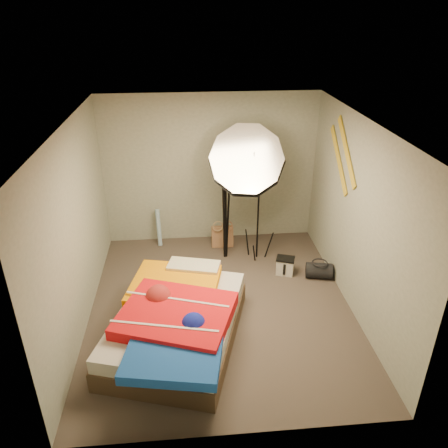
{
  "coord_description": "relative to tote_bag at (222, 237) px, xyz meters",
  "views": [
    {
      "loc": [
        -0.4,
        -4.8,
        3.7
      ],
      "look_at": [
        0.1,
        0.6,
        0.95
      ],
      "focal_mm": 35.0,
      "sensor_mm": 36.0,
      "label": 1
    }
  ],
  "objects": [
    {
      "name": "duffel_bag",
      "position": [
        1.36,
        -1.09,
        -0.06
      ],
      "size": [
        0.43,
        0.31,
        0.24
      ],
      "primitive_type": "cylinder",
      "rotation": [
        0.0,
        1.57,
        -0.22
      ],
      "color": "black",
      "rests_on": "floor"
    },
    {
      "name": "wall_left",
      "position": [
        -1.92,
        -1.65,
        1.07
      ],
      "size": [
        0.0,
        4.0,
        4.0
      ],
      "primitive_type": "plane",
      "rotation": [
        1.57,
        0.0,
        1.57
      ],
      "color": "#9FA392",
      "rests_on": "floor"
    },
    {
      "name": "photo_umbrella",
      "position": [
        0.31,
        -0.5,
        1.49
      ],
      "size": [
        1.44,
        1.13,
        2.32
      ],
      "color": "black",
      "rests_on": "floor"
    },
    {
      "name": "floor",
      "position": [
        -0.17,
        -1.65,
        -0.18
      ],
      "size": [
        4.0,
        4.0,
        0.0
      ],
      "primitive_type": "plane",
      "color": "#4A3F39",
      "rests_on": "ground"
    },
    {
      "name": "camera_tripod",
      "position": [
        0.02,
        -0.35,
        0.6
      ],
      "size": [
        0.07,
        0.07,
        1.35
      ],
      "color": "black",
      "rests_on": "floor"
    },
    {
      "name": "wall_stripe_upper",
      "position": [
        1.56,
        -1.05,
        1.77
      ],
      "size": [
        0.02,
        0.91,
        0.78
      ],
      "primitive_type": "cube",
      "rotation": [
        0.7,
        0.0,
        0.0
      ],
      "color": "gold",
      "rests_on": "wall_right"
    },
    {
      "name": "wall_right",
      "position": [
        1.58,
        -1.65,
        1.07
      ],
      "size": [
        0.0,
        4.0,
        4.0
      ],
      "primitive_type": "plane",
      "rotation": [
        1.57,
        0.0,
        -1.57
      ],
      "color": "#9FA392",
      "rests_on": "floor"
    },
    {
      "name": "bed",
      "position": [
        -0.75,
        -2.27,
        0.11
      ],
      "size": [
        1.87,
        2.37,
        0.58
      ],
      "color": "#4E3A2A",
      "rests_on": "floor"
    },
    {
      "name": "wall_stripe_lower",
      "position": [
        1.56,
        -0.8,
        1.57
      ],
      "size": [
        0.02,
        0.91,
        0.78
      ],
      "primitive_type": "cube",
      "rotation": [
        0.7,
        0.0,
        0.0
      ],
      "color": "gold",
      "rests_on": "wall_right"
    },
    {
      "name": "wrapping_roll",
      "position": [
        -1.07,
        0.17,
        0.14
      ],
      "size": [
        0.1,
        0.19,
        0.63
      ],
      "primitive_type": "cylinder",
      "rotation": [
        -0.17,
        0.0,
        0.16
      ],
      "color": "#4A8DB9",
      "rests_on": "floor"
    },
    {
      "name": "wall_back",
      "position": [
        -0.17,
        0.35,
        1.07
      ],
      "size": [
        3.5,
        0.0,
        3.5
      ],
      "primitive_type": "plane",
      "rotation": [
        1.57,
        0.0,
        0.0
      ],
      "color": "#9FA392",
      "rests_on": "floor"
    },
    {
      "name": "camera_case",
      "position": [
        0.87,
        -0.94,
        -0.05
      ],
      "size": [
        0.3,
        0.25,
        0.25
      ],
      "primitive_type": "cube",
      "rotation": [
        0.0,
        0.0,
        -0.34
      ],
      "color": "beige",
      "rests_on": "floor"
    },
    {
      "name": "tote_bag",
      "position": [
        0.0,
        0.0,
        0.0
      ],
      "size": [
        0.36,
        0.16,
        0.37
      ],
      "primitive_type": "cube",
      "rotation": [
        -0.14,
        0.0,
        -0.0
      ],
      "color": "#9E7353",
      "rests_on": "floor"
    },
    {
      "name": "ceiling",
      "position": [
        -0.17,
        -1.65,
        2.32
      ],
      "size": [
        4.0,
        4.0,
        0.0
      ],
      "primitive_type": "plane",
      "rotation": [
        3.14,
        0.0,
        0.0
      ],
      "color": "silver",
      "rests_on": "wall_back"
    },
    {
      "name": "wall_front",
      "position": [
        -0.17,
        -3.65,
        1.07
      ],
      "size": [
        3.5,
        0.0,
        3.5
      ],
      "primitive_type": "plane",
      "rotation": [
        -1.57,
        0.0,
        0.0
      ],
      "color": "#9FA392",
      "rests_on": "floor"
    }
  ]
}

